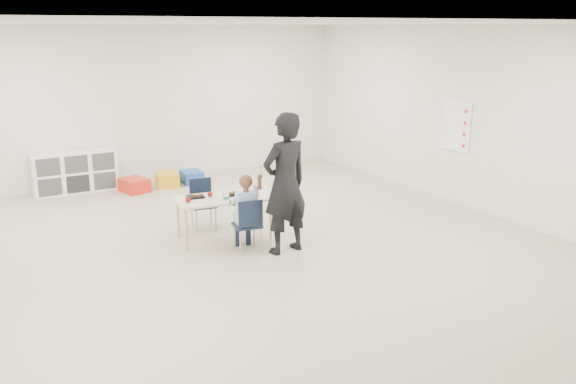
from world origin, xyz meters
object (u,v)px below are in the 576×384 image
cubby_shelf (75,172)px  adult (285,184)px  child (247,209)px  table (224,218)px  chair_near (247,224)px

cubby_shelf → adult: (1.72, -4.32, 0.54)m
cubby_shelf → adult: size_ratio=0.79×
child → cubby_shelf: bearing=116.2°
child → cubby_shelf: size_ratio=0.78×
table → adult: size_ratio=0.75×
chair_near → child: (0.00, 0.00, 0.20)m
adult → child: bearing=-44.9°
cubby_shelf → chair_near: bearing=-71.8°
chair_near → adult: 0.73m
child → adult: bearing=-28.0°
table → child: child is taller
chair_near → adult: size_ratio=0.39×
chair_near → child: size_ratio=0.63×
table → child: (0.07, -0.55, 0.25)m
chair_near → cubby_shelf: (-1.32, 4.03, 0.00)m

